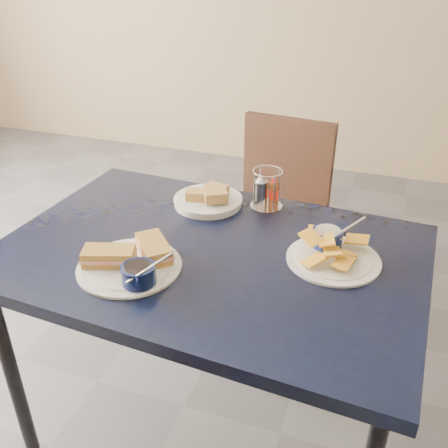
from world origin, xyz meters
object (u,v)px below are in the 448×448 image
(dining_table, at_px, (210,268))
(plantain_plate, at_px, (331,250))
(sandwich_plate, at_px, (132,261))
(condiment_caddy, at_px, (266,191))
(bread_basket, at_px, (209,200))
(chair_far, at_px, (276,204))

(dining_table, distance_m, plantain_plate, 0.36)
(sandwich_plate, distance_m, condiment_caddy, 0.54)
(dining_table, bearing_deg, plantain_plate, 13.16)
(bread_basket, bearing_deg, dining_table, -68.64)
(chair_far, height_order, condiment_caddy, condiment_caddy)
(chair_far, height_order, sandwich_plate, chair_far)
(chair_far, relative_size, bread_basket, 3.79)
(dining_table, bearing_deg, bread_basket, 111.36)
(chair_far, distance_m, sandwich_plate, 1.04)
(dining_table, xyz_separation_m, plantain_plate, (0.34, 0.08, 0.09))
(bread_basket, bearing_deg, plantain_plate, -23.13)
(plantain_plate, bearing_deg, condiment_caddy, 137.00)
(plantain_plate, distance_m, condiment_caddy, 0.36)
(plantain_plate, distance_m, bread_basket, 0.48)
(chair_far, distance_m, bread_basket, 0.63)
(dining_table, height_order, condiment_caddy, condiment_caddy)
(sandwich_plate, bearing_deg, plantain_plate, 25.44)
(plantain_plate, height_order, condiment_caddy, condiment_caddy)
(plantain_plate, relative_size, condiment_caddy, 1.95)
(plantain_plate, xyz_separation_m, condiment_caddy, (-0.26, 0.24, 0.04))
(condiment_caddy, bearing_deg, dining_table, -104.15)
(chair_far, xyz_separation_m, plantain_plate, (0.33, -0.75, 0.27))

